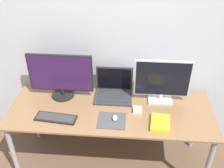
{
  "coord_description": "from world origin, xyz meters",
  "views": [
    {
      "loc": [
        0.16,
        -1.51,
        2.22
      ],
      "look_at": [
        0.0,
        0.44,
        0.92
      ],
      "focal_mm": 42.0,
      "sensor_mm": 36.0,
      "label": 1
    }
  ],
  "objects_px": {
    "mouse": "(115,118)",
    "power_brick": "(137,110)",
    "monitor_right": "(162,81)",
    "book": "(160,123)",
    "laptop": "(114,89)",
    "keyboard": "(56,118)",
    "monitor_left": "(61,76)"
  },
  "relations": [
    {
      "from": "monitor_right",
      "to": "keyboard",
      "type": "height_order",
      "value": "monitor_right"
    },
    {
      "from": "monitor_left",
      "to": "book",
      "type": "xyz_separation_m",
      "value": [
        0.92,
        -0.34,
        -0.21
      ]
    },
    {
      "from": "book",
      "to": "power_brick",
      "type": "bearing_deg",
      "value": 139.99
    },
    {
      "from": "monitor_right",
      "to": "mouse",
      "type": "bearing_deg",
      "value": -142.14
    },
    {
      "from": "laptop",
      "to": "power_brick",
      "type": "xyz_separation_m",
      "value": [
        0.23,
        -0.23,
        -0.05
      ]
    },
    {
      "from": "power_brick",
      "to": "book",
      "type": "bearing_deg",
      "value": -40.01
    },
    {
      "from": "monitor_right",
      "to": "book",
      "type": "distance_m",
      "value": 0.4
    },
    {
      "from": "monitor_right",
      "to": "laptop",
      "type": "distance_m",
      "value": 0.47
    },
    {
      "from": "mouse",
      "to": "book",
      "type": "distance_m",
      "value": 0.39
    },
    {
      "from": "mouse",
      "to": "book",
      "type": "relative_size",
      "value": 0.31
    },
    {
      "from": "monitor_right",
      "to": "laptop",
      "type": "relative_size",
      "value": 1.42
    },
    {
      "from": "monitor_left",
      "to": "power_brick",
      "type": "height_order",
      "value": "monitor_left"
    },
    {
      "from": "book",
      "to": "laptop",
      "type": "bearing_deg",
      "value": 136.9
    },
    {
      "from": "monitor_left",
      "to": "mouse",
      "type": "bearing_deg",
      "value": -30.8
    },
    {
      "from": "monitor_left",
      "to": "laptop",
      "type": "bearing_deg",
      "value": 5.92
    },
    {
      "from": "keyboard",
      "to": "mouse",
      "type": "bearing_deg",
      "value": 2.81
    },
    {
      "from": "laptop",
      "to": "power_brick",
      "type": "height_order",
      "value": "laptop"
    },
    {
      "from": "keyboard",
      "to": "power_brick",
      "type": "bearing_deg",
      "value": 12.59
    },
    {
      "from": "monitor_right",
      "to": "book",
      "type": "xyz_separation_m",
      "value": [
        -0.02,
        -0.34,
        -0.2
      ]
    },
    {
      "from": "book",
      "to": "monitor_left",
      "type": "bearing_deg",
      "value": 159.37
    },
    {
      "from": "keyboard",
      "to": "mouse",
      "type": "xyz_separation_m",
      "value": [
        0.51,
        0.03,
        0.01
      ]
    },
    {
      "from": "laptop",
      "to": "mouse",
      "type": "xyz_separation_m",
      "value": [
        0.04,
        -0.37,
        -0.04
      ]
    },
    {
      "from": "monitor_left",
      "to": "power_brick",
      "type": "distance_m",
      "value": 0.78
    },
    {
      "from": "book",
      "to": "power_brick",
      "type": "xyz_separation_m",
      "value": [
        -0.19,
        0.16,
        0.0
      ]
    },
    {
      "from": "laptop",
      "to": "mouse",
      "type": "distance_m",
      "value": 0.37
    },
    {
      "from": "monitor_left",
      "to": "laptop",
      "type": "relative_size",
      "value": 1.69
    },
    {
      "from": "monitor_right",
      "to": "book",
      "type": "bearing_deg",
      "value": -93.65
    },
    {
      "from": "monitor_left",
      "to": "laptop",
      "type": "distance_m",
      "value": 0.52
    },
    {
      "from": "monitor_left",
      "to": "book",
      "type": "height_order",
      "value": "monitor_left"
    },
    {
      "from": "mouse",
      "to": "power_brick",
      "type": "xyz_separation_m",
      "value": [
        0.19,
        0.13,
        -0.0
      ]
    },
    {
      "from": "monitor_right",
      "to": "mouse",
      "type": "distance_m",
      "value": 0.55
    },
    {
      "from": "keyboard",
      "to": "power_brick",
      "type": "distance_m",
      "value": 0.72
    }
  ]
}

